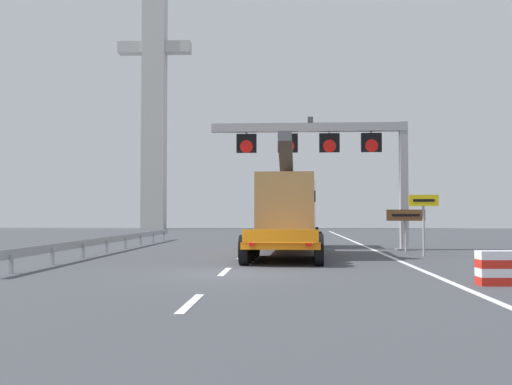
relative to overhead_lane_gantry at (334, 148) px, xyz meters
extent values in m
plane|color=#424449|center=(-4.20, -11.99, -5.29)|extent=(112.00, 112.00, 0.00)
cube|color=silver|center=(-4.43, -17.99, -5.28)|extent=(0.20, 2.60, 0.01)
cube|color=silver|center=(-4.43, -11.52, -5.28)|extent=(0.20, 2.60, 0.01)
cube|color=silver|center=(-4.43, -5.05, -5.28)|extent=(0.20, 2.60, 0.01)
cube|color=silver|center=(-4.43, 1.42, -5.28)|extent=(0.20, 2.60, 0.01)
cube|color=silver|center=(-4.43, 7.89, -5.28)|extent=(0.20, 2.60, 0.01)
cube|color=silver|center=(-4.43, 14.36, -5.28)|extent=(0.20, 2.60, 0.01)
cube|color=silver|center=(-4.43, 20.83, -5.28)|extent=(0.20, 2.60, 0.01)
cube|color=silver|center=(-4.43, 27.30, -5.28)|extent=(0.20, 2.60, 0.01)
cube|color=silver|center=(-4.43, 33.77, -5.28)|extent=(0.20, 2.60, 0.01)
cube|color=silver|center=(2.00, 0.01, -5.29)|extent=(0.20, 63.00, 0.01)
cube|color=#9EA0A5|center=(3.56, 0.00, -1.98)|extent=(0.40, 0.40, 6.62)
cube|color=slate|center=(3.56, 0.00, -5.25)|extent=(0.90, 0.90, 0.08)
cube|color=#9EA0A5|center=(-1.32, 0.00, 1.08)|extent=(10.17, 0.44, 0.44)
cube|color=#4C4C51|center=(-1.23, 0.00, 1.48)|extent=(0.28, 0.40, 0.28)
cube|color=black|center=(1.92, 0.00, 0.27)|extent=(1.05, 0.24, 0.98)
cube|color=#9EA0A5|center=(1.92, 0.00, 0.81)|extent=(0.08, 0.08, 0.16)
cone|color=red|center=(1.92, -0.13, 0.09)|extent=(0.67, 0.02, 0.67)
cube|color=black|center=(-0.24, 0.00, 0.27)|extent=(1.05, 0.24, 0.98)
cube|color=#9EA0A5|center=(-0.24, 0.00, 0.81)|extent=(0.08, 0.08, 0.16)
cone|color=red|center=(-0.24, -0.13, 0.09)|extent=(0.67, 0.02, 0.67)
cube|color=black|center=(-2.40, 0.00, 0.27)|extent=(1.05, 0.24, 0.98)
cube|color=#9EA0A5|center=(-2.40, 0.00, 0.81)|extent=(0.08, 0.08, 0.16)
cone|color=red|center=(-2.40, -0.13, 0.09)|extent=(0.67, 0.02, 0.67)
cube|color=black|center=(-4.57, 0.00, 0.27)|extent=(1.05, 0.24, 0.98)
cube|color=#9EA0A5|center=(-4.57, 0.00, 0.81)|extent=(0.08, 0.08, 0.16)
cone|color=red|center=(-4.57, -0.13, 0.09)|extent=(0.67, 0.02, 0.67)
cube|color=orange|center=(-2.46, -4.69, -4.56)|extent=(3.22, 10.51, 0.24)
cube|color=orange|center=(-2.67, -9.96, -4.19)|extent=(2.66, 0.19, 0.44)
cylinder|color=black|center=(-3.99, -9.13, -4.74)|extent=(0.36, 1.11, 1.10)
cylinder|color=black|center=(-1.29, -9.24, -4.74)|extent=(0.36, 1.11, 1.10)
cylinder|color=black|center=(-3.95, -8.08, -4.74)|extent=(0.36, 1.11, 1.10)
cylinder|color=black|center=(-1.25, -8.19, -4.74)|extent=(0.36, 1.11, 1.10)
cylinder|color=black|center=(-3.90, -7.03, -4.74)|extent=(0.36, 1.11, 1.10)
cylinder|color=black|center=(-1.21, -7.14, -4.74)|extent=(0.36, 1.11, 1.10)
cylinder|color=black|center=(-3.86, -5.98, -4.74)|extent=(0.36, 1.11, 1.10)
cylinder|color=black|center=(-1.16, -6.09, -4.74)|extent=(0.36, 1.11, 1.10)
cylinder|color=black|center=(-3.82, -4.93, -4.74)|extent=(0.36, 1.11, 1.10)
cylinder|color=black|center=(-1.12, -5.04, -4.74)|extent=(0.36, 1.11, 1.10)
cube|color=silver|center=(-2.17, 2.41, -3.19)|extent=(2.70, 3.30, 3.10)
cube|color=black|center=(-2.17, 2.41, -2.49)|extent=(2.73, 3.32, 0.60)
cylinder|color=black|center=(-3.42, 3.34, -4.74)|extent=(0.38, 1.11, 1.10)
cylinder|color=black|center=(-0.84, 3.23, -4.74)|extent=(0.38, 1.11, 1.10)
cylinder|color=black|center=(-3.50, 1.34, -4.74)|extent=(0.38, 1.11, 1.10)
cylinder|color=black|center=(-0.93, 1.23, -4.74)|extent=(0.38, 1.11, 1.10)
cube|color=#9E7A47|center=(-2.44, -4.29, -3.09)|extent=(2.61, 5.81, 2.70)
cube|color=#2D2D33|center=(-2.48, -5.15, -1.14)|extent=(0.68, 2.96, 2.29)
cube|color=red|center=(-3.65, -9.96, -4.49)|extent=(0.20, 0.07, 0.12)
cube|color=red|center=(-1.69, -10.04, -4.49)|extent=(0.20, 0.07, 0.12)
cylinder|color=#9EA0A5|center=(3.58, -4.16, -3.94)|extent=(0.10, 0.10, 2.70)
cube|color=yellow|center=(3.58, -4.22, -2.84)|extent=(1.30, 0.06, 0.50)
cube|color=black|center=(3.58, -4.26, -2.84)|extent=(0.93, 0.01, 0.12)
cylinder|color=#9EA0A5|center=(3.30, -1.70, -4.26)|extent=(0.10, 0.10, 2.07)
cube|color=brown|center=(3.30, -1.76, -3.50)|extent=(1.86, 0.06, 0.55)
cube|color=black|center=(3.30, -1.80, -3.50)|extent=(1.34, 0.01, 0.12)
cube|color=red|center=(3.04, -14.56, -5.18)|extent=(1.03, 0.55, 0.23)
cube|color=white|center=(3.04, -14.56, -4.95)|extent=(1.03, 0.55, 0.22)
cube|color=red|center=(3.04, -14.56, -4.73)|extent=(1.03, 0.55, 0.23)
cube|color=white|center=(3.04, -14.56, -4.50)|extent=(1.03, 0.55, 0.23)
cube|color=#999EA3|center=(-11.08, -1.42, -4.69)|extent=(0.04, 25.14, 0.32)
cube|color=#999EA3|center=(-11.02, -12.42, -4.99)|extent=(0.10, 0.10, 0.60)
cube|color=#999EA3|center=(-11.02, -9.28, -4.99)|extent=(0.10, 0.10, 0.60)
cube|color=#999EA3|center=(-11.02, -6.14, -4.99)|extent=(0.10, 0.10, 0.60)
cube|color=#999EA3|center=(-11.02, -3.00, -4.99)|extent=(0.10, 0.10, 0.60)
cube|color=#999EA3|center=(-11.02, 0.15, -4.99)|extent=(0.10, 0.10, 0.60)
cube|color=#999EA3|center=(-11.02, 3.29, -4.99)|extent=(0.10, 0.10, 0.60)
cube|color=#999EA3|center=(-11.02, 6.43, -4.99)|extent=(0.10, 0.10, 0.60)
cube|color=#999EA3|center=(-11.02, 9.57, -4.99)|extent=(0.10, 0.10, 0.60)
cube|color=#B7B7B2|center=(-18.90, 39.72, 12.81)|extent=(2.80, 2.00, 36.21)
cube|color=#B7B7B2|center=(-18.90, 39.72, 17.16)|extent=(9.00, 1.60, 1.40)
camera|label=1|loc=(-2.40, -29.87, -3.43)|focal=40.23mm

